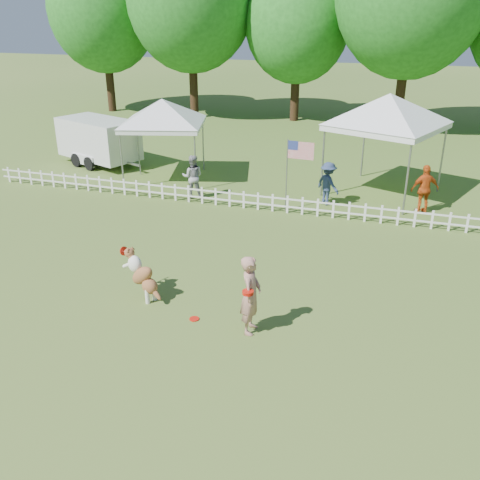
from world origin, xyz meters
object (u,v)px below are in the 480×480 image
at_px(dog, 143,276).
at_px(handler, 251,295).
at_px(spectator_c, 425,189).
at_px(cargo_trailer, 99,141).
at_px(frisbee_on_turf, 194,319).
at_px(flag_pole, 287,175).
at_px(canopy_tent_left, 164,141).
at_px(spectator_a, 193,177).
at_px(spectator_b, 328,184).
at_px(canopy_tent_right, 385,146).

bearing_deg(dog, handler, 11.98).
bearing_deg(spectator_c, cargo_trailer, -34.09).
bearing_deg(dog, frisbee_on_turf, 4.14).
height_order(handler, dog, handler).
relative_size(cargo_trailer, flag_pole, 1.86).
xyz_separation_m(dog, cargo_trailer, (-7.18, 9.90, 0.40)).
bearing_deg(canopy_tent_left, dog, -83.38).
xyz_separation_m(frisbee_on_turf, canopy_tent_left, (-5.02, 9.28, 1.50)).
distance_m(frisbee_on_turf, spectator_a, 8.19).
height_order(handler, spectator_b, handler).
bearing_deg(flag_pole, dog, -100.99).
xyz_separation_m(frisbee_on_turf, canopy_tent_right, (3.14, 10.02, 1.73)).
bearing_deg(spectator_c, spectator_a, -18.88).
distance_m(dog, spectator_c, 9.99).
bearing_deg(frisbee_on_turf, cargo_trailer, 129.68).
bearing_deg(cargo_trailer, canopy_tent_right, 18.94).
bearing_deg(canopy_tent_right, flag_pole, -115.00).
height_order(cargo_trailer, spectator_b, cargo_trailer).
distance_m(handler, spectator_c, 9.11).
xyz_separation_m(handler, spectator_c, (3.33, 8.48, -0.05)).
xyz_separation_m(handler, spectator_b, (0.21, 8.31, -0.12)).
bearing_deg(spectator_a, handler, 103.39).
xyz_separation_m(canopy_tent_right, spectator_c, (1.47, -1.58, -0.94)).
bearing_deg(canopy_tent_left, spectator_a, -58.53).
height_order(spectator_a, spectator_c, spectator_c).
bearing_deg(spectator_b, canopy_tent_right, -95.11).
distance_m(dog, frisbee_on_turf, 1.65).
distance_m(spectator_a, spectator_b, 4.70).
height_order(handler, canopy_tent_right, canopy_tent_right).
relative_size(handler, frisbee_on_turf, 7.95).
bearing_deg(handler, flag_pole, 4.06).
relative_size(spectator_a, spectator_b, 1.04).
distance_m(dog, cargo_trailer, 12.24).
height_order(handler, cargo_trailer, cargo_trailer).
bearing_deg(frisbee_on_turf, canopy_tent_left, 118.42).
xyz_separation_m(canopy_tent_right, flag_pole, (-2.85, -2.76, -0.54)).
relative_size(frisbee_on_turf, flag_pole, 0.09).
height_order(handler, frisbee_on_turf, handler).
bearing_deg(spectator_c, canopy_tent_left, -30.61).
relative_size(dog, spectator_c, 0.72).
height_order(dog, canopy_tent_left, canopy_tent_left).
relative_size(handler, cargo_trailer, 0.38).
bearing_deg(handler, spectator_b, -5.19).
bearing_deg(cargo_trailer, frisbee_on_turf, -29.49).
xyz_separation_m(flag_pole, spectator_c, (4.33, 1.17, -0.40)).
distance_m(canopy_tent_right, flag_pole, 4.00).
bearing_deg(handler, canopy_tent_right, -14.16).
distance_m(spectator_a, spectator_c, 7.81).
bearing_deg(spectator_b, flag_pole, 77.47).
distance_m(handler, frisbee_on_turf, 1.54).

